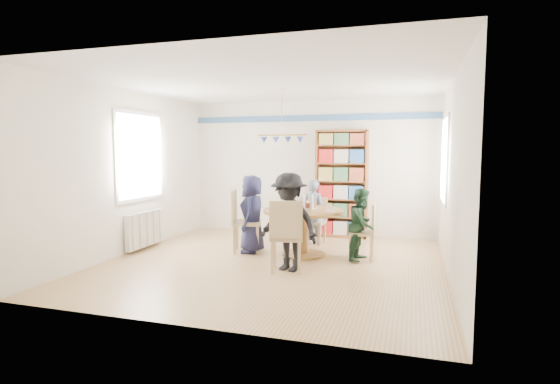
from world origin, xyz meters
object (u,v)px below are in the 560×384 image
at_px(dining_table, 304,222).
at_px(chair_right, 367,229).
at_px(chair_far, 316,218).
at_px(person_left, 252,214).
at_px(radiator, 145,229).
at_px(person_far, 314,212).
at_px(person_right, 362,224).
at_px(person_near, 289,222).
at_px(bookshelf, 342,185).
at_px(chair_left, 242,218).
at_px(chair_near, 286,233).

height_order(dining_table, chair_right, chair_right).
distance_m(chair_far, person_left, 1.35).
relative_size(chair_right, chair_far, 1.05).
distance_m(radiator, person_far, 2.98).
xyz_separation_m(person_right, person_near, (-0.92, -0.90, 0.13)).
xyz_separation_m(person_left, person_near, (0.89, -0.88, 0.05)).
bearing_deg(chair_far, bookshelf, 63.37).
bearing_deg(person_far, chair_left, 56.00).
height_order(chair_right, person_right, person_right).
xyz_separation_m(radiator, chair_near, (2.76, -0.72, 0.21)).
bearing_deg(dining_table, person_left, -177.04).
height_order(dining_table, person_right, person_right).
relative_size(person_left, bookshelf, 0.62).
bearing_deg(person_near, radiator, -174.49).
distance_m(chair_near, person_near, 0.18).
height_order(person_left, person_near, person_near).
height_order(chair_right, chair_far, chair_right).
distance_m(dining_table, person_right, 0.94).
height_order(chair_right, person_near, person_near).
xyz_separation_m(person_left, bookshelf, (1.22, 1.75, 0.38)).
distance_m(chair_near, person_far, 1.91).
bearing_deg(chair_far, chair_right, -42.77).
height_order(radiator, person_near, person_near).
bearing_deg(chair_right, chair_left, -177.05).
xyz_separation_m(radiator, chair_right, (3.75, 0.38, 0.14)).
height_order(chair_near, person_left, person_left).
relative_size(chair_far, bookshelf, 0.40).
bearing_deg(person_left, radiator, -88.68).
height_order(chair_near, person_far, person_far).
bearing_deg(chair_left, radiator, -170.78).
relative_size(person_right, person_near, 0.81).
distance_m(person_far, person_near, 1.79).
height_order(radiator, chair_right, chair_right).
xyz_separation_m(dining_table, person_left, (-0.87, -0.05, 0.09)).
distance_m(chair_near, person_left, 1.35).
height_order(person_right, person_far, person_far).
bearing_deg(person_right, chair_right, -31.99).
xyz_separation_m(chair_far, person_near, (0.03, -1.91, 0.23)).
bearing_deg(chair_left, chair_near, -42.83).
height_order(person_near, bookshelf, bookshelf).
xyz_separation_m(person_near, bookshelf, (0.32, 2.63, 0.34)).
bearing_deg(person_left, person_near, 37.67).
xyz_separation_m(chair_near, person_left, (-0.89, 1.01, 0.09)).
distance_m(dining_table, chair_far, 0.99).
height_order(chair_left, chair_near, chair_left).
height_order(person_far, person_near, person_near).
bearing_deg(chair_left, dining_table, 3.48).
bearing_deg(person_far, chair_right, 155.82).
relative_size(chair_left, bookshelf, 0.50).
bearing_deg(dining_table, chair_left, -176.52).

